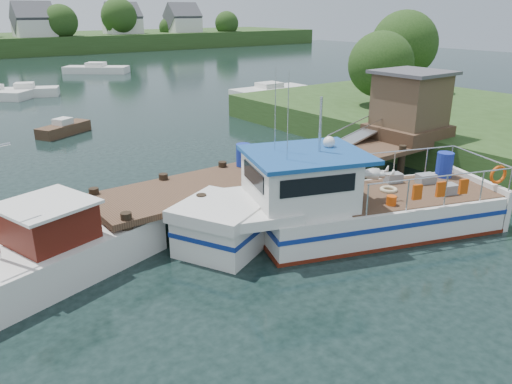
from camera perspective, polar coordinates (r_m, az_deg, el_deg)
ground_plane at (r=18.85m, az=-0.31°, el=-1.83°), size 160.00×160.00×0.00m
near_shore at (r=30.78m, az=27.04°, el=8.60°), size 16.00×30.00×7.76m
dock at (r=22.52m, az=13.20°, el=7.27°), size 16.60×3.00×4.78m
lobster_boat at (r=16.53m, az=9.37°, el=-1.65°), size 11.20×6.26×5.48m
work_boat at (r=14.65m, az=-25.39°, el=-7.55°), size 8.65×4.61×4.56m
moored_rowboat at (r=32.18m, az=-21.12°, el=6.78°), size 3.52×2.62×0.98m
moored_far at (r=63.38m, az=-17.78°, el=13.23°), size 7.24×6.60×1.25m
moored_b at (r=47.99m, az=-24.87°, el=10.38°), size 5.68×3.72×1.19m
moored_c at (r=44.39m, az=1.52°, el=11.51°), size 7.02×2.42×1.11m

